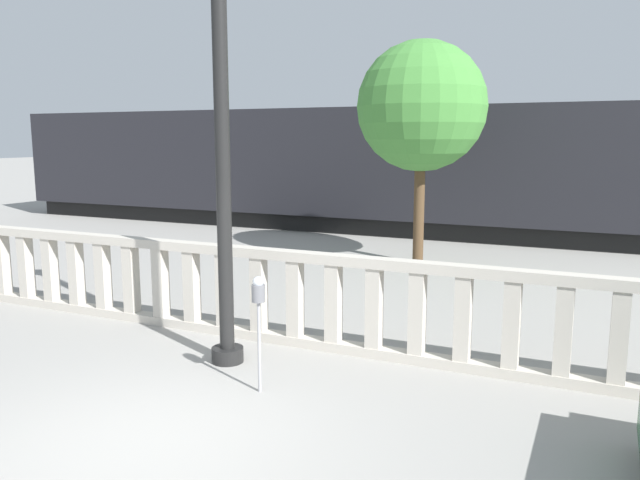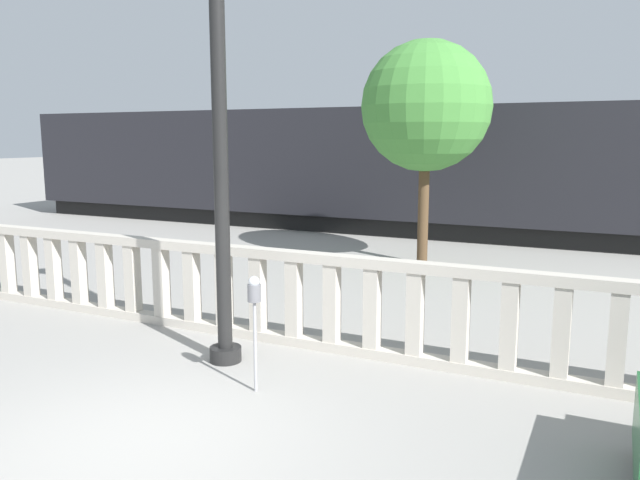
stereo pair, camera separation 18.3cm
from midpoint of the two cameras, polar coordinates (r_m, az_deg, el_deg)
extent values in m
plane|color=gray|center=(6.76, -15.44, -17.34)|extent=(160.00, 160.00, 0.00)
cube|color=#BCB5A8|center=(9.26, -1.80, -9.11)|extent=(15.61, 0.24, 0.14)
cube|color=#BCB5A8|center=(8.95, -1.84, -1.45)|extent=(15.61, 0.24, 0.14)
cube|color=#BCB5A8|center=(13.00, -26.32, -1.86)|extent=(0.20, 0.20, 1.12)
cube|color=#BCB5A8|center=(12.53, -24.60, -2.12)|extent=(0.20, 0.20, 1.12)
cube|color=#BCB5A8|center=(12.07, -22.75, -2.41)|extent=(0.20, 0.20, 1.12)
cube|color=#BCB5A8|center=(11.63, -20.76, -2.71)|extent=(0.20, 0.20, 1.12)
cube|color=#BCB5A8|center=(11.20, -18.61, -3.03)|extent=(0.20, 0.20, 1.12)
cube|color=#BCB5A8|center=(10.79, -16.29, -3.37)|extent=(0.20, 0.20, 1.12)
cube|color=#BCB5A8|center=(10.40, -13.80, -3.73)|extent=(0.20, 0.20, 1.12)
cube|color=#BCB5A8|center=(10.03, -11.11, -4.11)|extent=(0.20, 0.20, 1.12)
cube|color=#BCB5A8|center=(9.69, -8.22, -4.51)|extent=(0.20, 0.20, 1.12)
cube|color=#BCB5A8|center=(9.37, -5.13, -4.92)|extent=(0.20, 0.20, 1.12)
cube|color=#BCB5A8|center=(9.09, -1.82, -5.35)|extent=(0.20, 0.20, 1.12)
cube|color=#BCB5A8|center=(8.83, 1.69, -5.78)|extent=(0.20, 0.20, 1.12)
cube|color=#BCB5A8|center=(8.61, 5.41, -6.21)|extent=(0.20, 0.20, 1.12)
cube|color=#BCB5A8|center=(8.43, 9.31, -6.64)|extent=(0.20, 0.20, 1.12)
cube|color=#BCB5A8|center=(8.29, 13.37, -7.05)|extent=(0.20, 0.20, 1.12)
cube|color=#BCB5A8|center=(8.19, 17.55, -7.43)|extent=(0.20, 0.20, 1.12)
cube|color=#BCB5A8|center=(8.13, 21.82, -7.79)|extent=(0.20, 0.20, 1.12)
cube|color=#BCB5A8|center=(8.12, 26.13, -8.10)|extent=(0.20, 0.20, 1.12)
cylinder|color=black|center=(8.68, -8.02, -10.28)|extent=(0.43, 0.43, 0.20)
cylinder|color=black|center=(8.18, -8.49, 9.57)|extent=(0.20, 0.20, 5.69)
cylinder|color=#99999E|center=(7.51, -5.25, -9.70)|extent=(0.04, 0.04, 1.11)
cylinder|color=slate|center=(7.33, -5.32, -4.85)|extent=(0.16, 0.16, 0.20)
sphere|color=#B2B7BC|center=(7.29, -5.34, -3.82)|extent=(0.13, 0.13, 0.13)
cube|color=black|center=(20.94, 1.73, 1.82)|extent=(23.77, 2.13, 0.55)
cube|color=black|center=(20.77, 1.75, 7.20)|extent=(24.26, 2.67, 3.38)
cube|color=black|center=(30.15, 23.69, 3.33)|extent=(27.69, 2.12, 0.55)
cube|color=black|center=(30.04, 23.92, 6.82)|extent=(28.26, 2.65, 3.13)
cylinder|color=#4C3823|center=(15.07, 9.76, 2.69)|extent=(0.25, 0.25, 2.59)
sphere|color=#428438|center=(14.99, 10.02, 11.96)|extent=(3.03, 3.03, 3.03)
camera|label=1|loc=(0.09, -89.47, 0.09)|focal=35.00mm
camera|label=2|loc=(0.09, 90.53, -0.09)|focal=35.00mm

